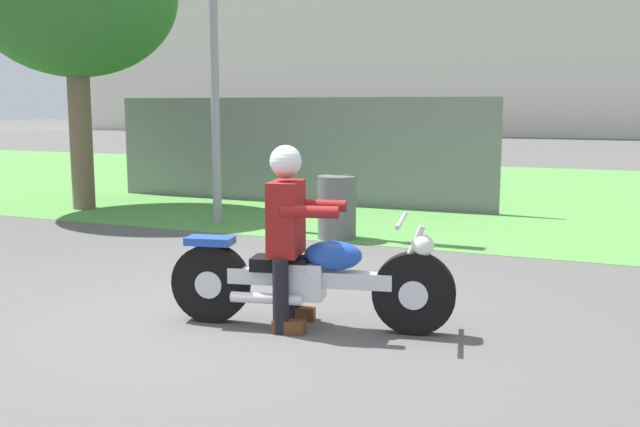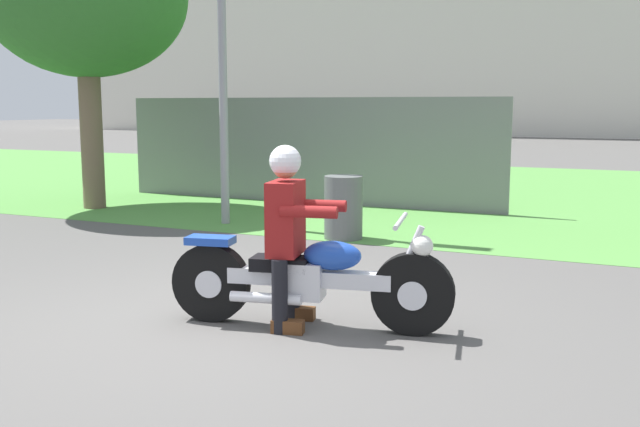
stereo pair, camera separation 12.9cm
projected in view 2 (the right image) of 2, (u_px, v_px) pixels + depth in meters
name	position (u px, v px, depth m)	size (l,w,h in m)	color
ground	(220.00, 324.00, 5.62)	(120.00, 120.00, 0.00)	#565451
grass_verge	(482.00, 191.00, 14.13)	(60.00, 12.00, 0.01)	#549342
motorcycle_lead	(310.00, 278.00, 5.48)	(2.16, 0.76, 0.86)	black
rider_lead	(288.00, 222.00, 5.45)	(0.61, 0.54, 1.39)	black
trash_can	(343.00, 208.00, 9.12)	(0.48, 0.48, 0.80)	#595E5B
fence_segment	(303.00, 151.00, 12.43)	(7.00, 0.06, 1.80)	slate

